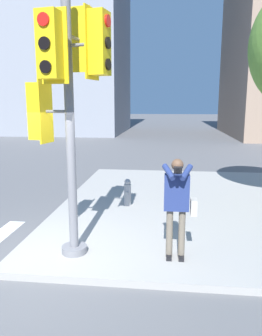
% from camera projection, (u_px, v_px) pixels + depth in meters
% --- Properties ---
extents(ground_plane, '(160.00, 160.00, 0.00)m').
position_uv_depth(ground_plane, '(34.00, 265.00, 5.42)').
color(ground_plane, '#5B5B5E').
extents(sidewalk_corner, '(8.00, 8.00, 0.12)m').
position_uv_depth(sidewalk_corner, '(219.00, 205.00, 8.43)').
color(sidewalk_corner, '#9E9B96').
rests_on(sidewalk_corner, ground_plane).
extents(traffic_signal_pole, '(1.40, 1.40, 4.40)m').
position_uv_depth(traffic_signal_pole, '(68.00, 85.00, 5.07)').
color(traffic_signal_pole, slate).
rests_on(traffic_signal_pole, sidewalk_corner).
extents(person_photographer, '(0.58, 0.54, 1.66)m').
position_uv_depth(person_photographer, '(177.00, 200.00, 5.26)').
color(person_photographer, black).
rests_on(person_photographer, sidewalk_corner).
extents(fire_hydrant, '(0.18, 0.24, 0.67)m').
position_uv_depth(fire_hydrant, '(128.00, 192.00, 8.19)').
color(fire_hydrant, '#99999E').
rests_on(fire_hydrant, sidewalk_corner).
extents(building_left, '(12.25, 10.87, 20.97)m').
position_uv_depth(building_left, '(57.00, 14.00, 29.35)').
color(building_left, gray).
rests_on(building_left, ground_plane).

